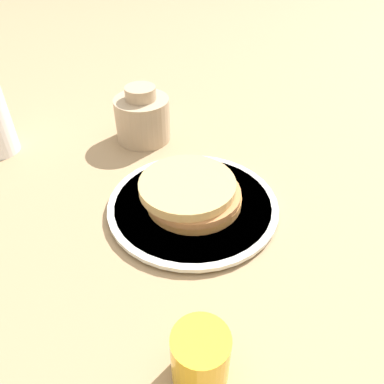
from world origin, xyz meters
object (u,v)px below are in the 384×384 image
at_px(pancake_stack, 191,192).
at_px(juice_glass, 200,357).
at_px(cream_jug, 143,117).
at_px(plate, 192,204).

xyz_separation_m(pancake_stack, juice_glass, (-0.19, 0.19, 0.00)).
distance_m(juice_glass, cream_jug, 0.50).
distance_m(plate, cream_jug, 0.24).
xyz_separation_m(plate, pancake_stack, (0.00, 0.00, 0.03)).
xyz_separation_m(pancake_stack, cream_jug, (0.22, -0.10, 0.02)).
relative_size(plate, cream_jug, 2.45).
bearing_deg(cream_jug, juice_glass, 143.76).
distance_m(plate, juice_glass, 0.27).
bearing_deg(cream_jug, plate, 155.67).
relative_size(juice_glass, cream_jug, 0.63).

